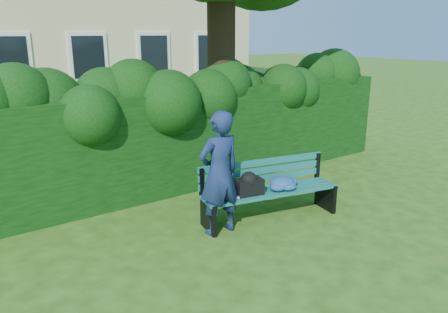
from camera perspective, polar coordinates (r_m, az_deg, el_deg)
ground at (r=6.57m, az=3.09°, el=-9.17°), size 80.00×80.00×0.00m
hedge at (r=8.01m, az=-6.69°, el=2.21°), size 10.00×1.00×1.80m
park_bench at (r=6.71m, az=5.84°, el=-4.05°), size 2.22×0.98×0.89m
man_reading at (r=6.09m, az=-0.62°, el=-2.22°), size 0.65×0.43×1.78m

